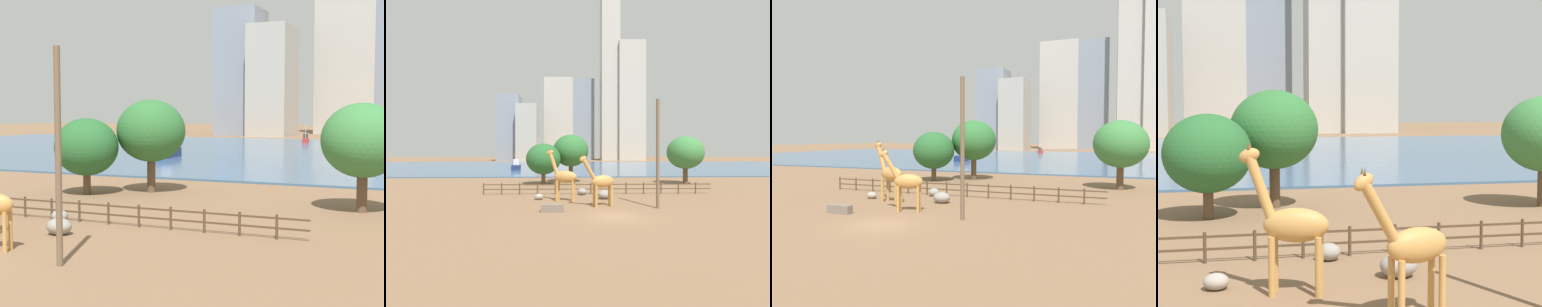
# 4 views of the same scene
# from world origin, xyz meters

# --- Properties ---
(ground_plane) EXTENTS (400.00, 400.00, 0.00)m
(ground_plane) POSITION_xyz_m (0.00, 80.00, 0.00)
(ground_plane) COLOR brown
(harbor_water) EXTENTS (180.00, 86.00, 0.20)m
(harbor_water) POSITION_xyz_m (0.00, 77.00, 0.10)
(harbor_water) COLOR #3D6084
(harbor_water) RESTS_ON ground
(giraffe_tall) EXTENTS (3.33, 1.44, 4.65)m
(giraffe_tall) POSITION_xyz_m (-0.59, 4.17, 2.22)
(giraffe_tall) COLOR #C18C47
(giraffe_tall) RESTS_ON ground
(giraffe_companion) EXTENTS (3.18, 1.43, 5.20)m
(giraffe_companion) POSITION_xyz_m (-3.88, 7.24, 2.41)
(giraffe_companion) COLOR #C18C47
(giraffe_companion) RESTS_ON ground
(boulder_near_fence) EXTENTS (1.02, 0.97, 0.73)m
(boulder_near_fence) POSITION_xyz_m (-1.88, 11.46, 0.36)
(boulder_near_fence) COLOR gray
(boulder_near_fence) RESTS_ON ground
(boulder_by_pole) EXTENTS (0.91, 0.79, 0.59)m
(boulder_by_pole) POSITION_xyz_m (-6.42, 8.26, 0.29)
(boulder_by_pole) COLOR gray
(boulder_by_pole) RESTS_ON ground
(boulder_small) EXTENTS (1.43, 1.20, 0.90)m
(boulder_small) POSITION_xyz_m (0.28, 8.45, 0.45)
(boulder_small) COLOR gray
(boulder_small) RESTS_ON ground
(enclosure_fence) EXTENTS (26.12, 0.14, 1.30)m
(enclosure_fence) POSITION_xyz_m (-0.37, 12.00, 0.76)
(enclosure_fence) COLOR #4C3826
(enclosure_fence) RESTS_ON ground
(tree_center_broad) EXTENTS (5.09, 5.09, 6.09)m
(tree_center_broad) POSITION_xyz_m (-7.07, 22.15, 3.79)
(tree_center_broad) COLOR brown
(tree_center_broad) RESTS_ON ground
(tree_right_tall) EXTENTS (5.64, 5.64, 7.58)m
(tree_right_tall) POSITION_xyz_m (-2.98, 25.41, 5.01)
(tree_right_tall) COLOR brown
(tree_right_tall) RESTS_ON ground
(boat_sailboat) EXTENTS (2.40, 4.33, 3.69)m
(boat_sailboat) POSITION_xyz_m (-8.12, 105.24, 0.82)
(boat_sailboat) COLOR #B22D28
(boat_sailboat) RESTS_ON harbor_water
(skyline_tower_needle) EXTENTS (17.25, 11.10, 49.70)m
(skyline_tower_needle) POSITION_xyz_m (-8.85, 162.26, 24.85)
(skyline_tower_needle) COLOR #B7B2A8
(skyline_tower_needle) RESTS_ON ground
(skyline_block_left) EXTENTS (14.86, 8.20, 67.60)m
(skyline_block_left) POSITION_xyz_m (32.91, 147.29, 33.80)
(skyline_block_left) COLOR #B7B2A8
(skyline_block_left) RESTS_ON ground
(skyline_block_right) EXTENTS (16.69, 12.28, 49.28)m
(skyline_block_right) POSITION_xyz_m (4.42, 164.16, 24.64)
(skyline_block_right) COLOR gray
(skyline_block_right) RESTS_ON ground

